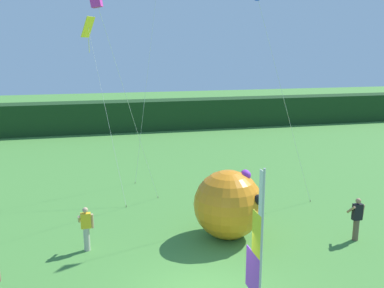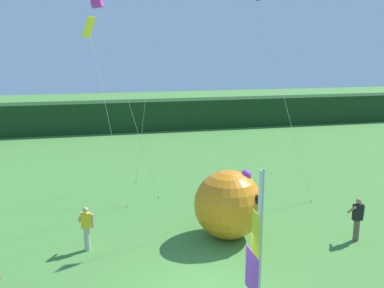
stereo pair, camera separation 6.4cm
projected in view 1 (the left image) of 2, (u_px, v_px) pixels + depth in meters
name	position (u px, v px, depth m)	size (l,w,h in m)	color
distant_treeline	(123.00, 116.00, 38.13)	(80.00, 2.40, 2.60)	#193819
banner_flag	(257.00, 251.00, 11.12)	(0.06, 1.03, 4.39)	#B7B7BC
person_mid_field	(357.00, 218.00, 16.42)	(0.55, 0.48, 1.68)	brown
person_far_left	(86.00, 228.00, 15.59)	(0.55, 0.48, 1.65)	#B7B2A3
inflatable_balloon	(228.00, 204.00, 16.62)	(2.66, 2.66, 2.67)	orange
kite_yellow_diamond_0	(90.00, 34.00, 21.26)	(1.67, 3.97, 8.66)	brown
kite_magenta_box_1	(97.00, 2.00, 16.40)	(2.91, 2.73, 9.26)	brown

